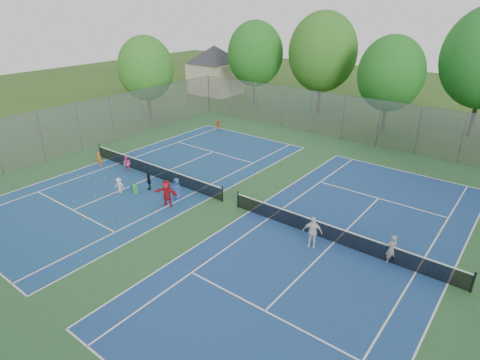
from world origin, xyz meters
name	(u,v)px	position (x,y,z in m)	size (l,w,h in m)	color
ground	(230,204)	(0.00, 0.00, 0.00)	(120.00, 120.00, 0.00)	#2B4F18
court_pad	(230,204)	(0.00, 0.00, 0.01)	(32.00, 32.00, 0.01)	#29572D
court_left	(154,176)	(-7.00, 0.00, 0.02)	(10.97, 23.77, 0.01)	navy
court_right	(334,242)	(7.00, 0.00, 0.02)	(10.97, 23.77, 0.01)	navy
net_left	(154,171)	(-7.00, 0.00, 0.46)	(12.87, 0.10, 0.91)	black
net_right	(335,235)	(7.00, 0.00, 0.46)	(12.87, 0.10, 0.91)	black
fence_north	(343,118)	(0.00, 16.00, 2.00)	(32.00, 0.10, 4.00)	gray
fence_west	(79,127)	(-16.00, 0.00, 2.00)	(32.00, 0.10, 4.00)	gray
house	(215,61)	(-22.00, 24.00, 4.21)	(11.03, 11.03, 7.30)	#B7A88C
tree_nw	(255,54)	(-14.00, 22.00, 5.89)	(6.40, 6.40, 9.58)	#443326
tree_nl	(323,52)	(-6.00, 23.00, 6.54)	(7.20, 7.20, 10.69)	#443326
tree_nc	(391,74)	(2.00, 21.00, 5.39)	(6.00, 6.00, 8.85)	#443326
tree_side_w	(146,68)	(-19.00, 10.00, 5.24)	(5.60, 5.60, 8.47)	#443326
ball_crate	(134,186)	(-6.58, -2.14, 0.14)	(0.33, 0.33, 0.28)	#1740AE
ball_hopper	(135,189)	(-5.93, -2.57, 0.29)	(0.30, 0.30, 0.58)	green
student_a	(99,159)	(-11.66, -1.25, 0.59)	(0.43, 0.28, 1.18)	#CB5813
student_b	(127,164)	(-9.20, -0.60, 0.61)	(0.59, 0.46, 1.21)	#CA4E80
student_c	(119,185)	(-6.76, -3.13, 0.52)	(0.68, 0.39, 1.05)	silver
student_d	(149,182)	(-5.62, -1.62, 0.57)	(0.67, 0.28, 1.14)	black
student_e	(177,188)	(-3.17, -1.43, 0.70)	(0.69, 0.45, 1.41)	#274692
student_f	(167,193)	(-2.93, -2.49, 0.86)	(1.59, 0.51, 1.71)	#A61722
child_far_baseline	(218,125)	(-10.61, 11.30, 0.50)	(0.65, 0.37, 1.00)	maroon
instructor	(392,249)	(9.86, 0.02, 0.76)	(0.56, 0.37, 1.53)	gray
teen_court_b	(312,232)	(6.20, -1.04, 0.85)	(1.00, 0.42, 1.71)	silver
tennis_ball_0	(119,190)	(-7.15, -2.97, 0.03)	(0.07, 0.07, 0.07)	gold
tennis_ball_1	(100,199)	(-7.00, -4.49, 0.03)	(0.07, 0.07, 0.07)	#A3C52D
tennis_ball_2	(112,222)	(-3.88, -5.86, 0.03)	(0.07, 0.07, 0.07)	#C4D832
tennis_ball_3	(105,178)	(-9.52, -2.38, 0.03)	(0.07, 0.07, 0.07)	#CFE234
tennis_ball_4	(156,211)	(-2.91, -3.48, 0.03)	(0.07, 0.07, 0.07)	#C6F238
tennis_ball_5	(74,202)	(-7.95, -5.76, 0.03)	(0.07, 0.07, 0.07)	#ABC42D
tennis_ball_6	(95,197)	(-7.43, -4.56, 0.03)	(0.07, 0.07, 0.07)	#C8DA32
tennis_ball_7	(77,176)	(-11.37, -3.37, 0.03)	(0.07, 0.07, 0.07)	gold
tennis_ball_8	(84,220)	(-5.43, -6.66, 0.03)	(0.07, 0.07, 0.07)	gold
tennis_ball_9	(89,178)	(-10.44, -3.05, 0.03)	(0.07, 0.07, 0.07)	#BFDF33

